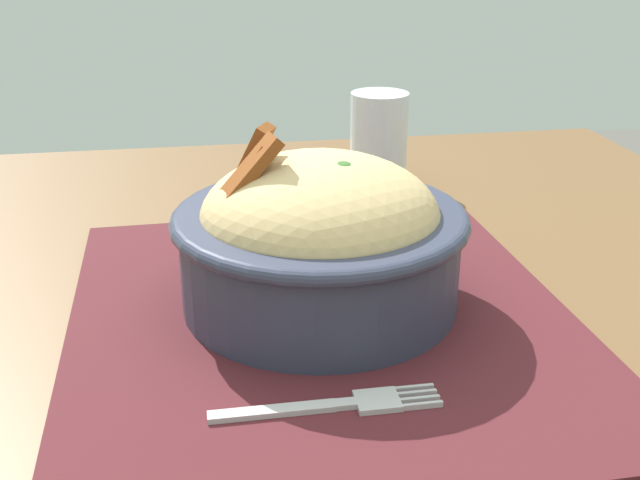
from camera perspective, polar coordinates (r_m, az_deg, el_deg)
name	(u,v)px	position (r m, az deg, el deg)	size (l,w,h in m)	color
table	(315,421)	(0.56, -0.41, -13.17)	(1.02, 0.92, 0.71)	brown
placemat	(322,315)	(0.56, 0.13, -5.57)	(0.41, 0.36, 0.00)	#47191E
bowl	(320,236)	(0.55, -0.02, 0.30)	(0.24, 0.24, 0.13)	#2D3347
fork	(337,405)	(0.46, 1.28, -12.02)	(0.02, 0.14, 0.00)	#B4B4B4
drinking_glass	(379,143)	(0.84, 4.33, 7.10)	(0.06, 0.06, 0.10)	silver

